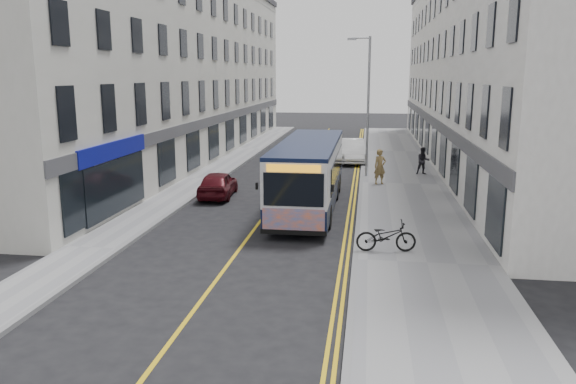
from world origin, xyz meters
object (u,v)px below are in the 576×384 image
(streetlamp, at_px, (367,102))
(bicycle, at_px, (386,236))
(city_bus, at_px, (309,172))
(pedestrian_far, at_px, (423,161))
(car_maroon, at_px, (218,184))
(pedestrian_near, at_px, (380,167))
(car_white, at_px, (351,151))

(streetlamp, bearing_deg, bicycle, -86.72)
(streetlamp, bearing_deg, city_bus, -106.57)
(pedestrian_far, bearing_deg, city_bus, -129.51)
(bicycle, height_order, car_maroon, car_maroon)
(city_bus, relative_size, pedestrian_far, 6.56)
(city_bus, xyz_separation_m, bicycle, (3.23, -6.12, -1.03))
(pedestrian_near, bearing_deg, car_white, 77.43)
(city_bus, distance_m, car_maroon, 5.16)
(car_white, height_order, car_maroon, car_white)
(bicycle, bearing_deg, pedestrian_near, -6.39)
(streetlamp, distance_m, bicycle, 14.75)
(city_bus, distance_m, car_white, 14.18)
(pedestrian_far, bearing_deg, streetlamp, -170.09)
(streetlamp, height_order, car_white, streetlamp)
(streetlamp, height_order, bicycle, streetlamp)
(pedestrian_near, bearing_deg, city_bus, -143.88)
(city_bus, xyz_separation_m, pedestrian_near, (3.22, 5.74, -0.61))
(bicycle, distance_m, pedestrian_near, 11.87)
(city_bus, distance_m, pedestrian_far, 10.87)
(streetlamp, xyz_separation_m, city_bus, (-2.42, -8.12, -2.71))
(city_bus, height_order, pedestrian_near, city_bus)
(streetlamp, xyz_separation_m, pedestrian_far, (3.39, 1.04, -3.46))
(streetlamp, relative_size, car_maroon, 2.10)
(bicycle, bearing_deg, pedestrian_far, -16.00)
(car_maroon, bearing_deg, bicycle, 130.74)
(city_bus, bearing_deg, bicycle, -62.15)
(bicycle, bearing_deg, car_white, -1.39)
(streetlamp, relative_size, pedestrian_far, 4.99)
(city_bus, height_order, car_white, city_bus)
(city_bus, distance_m, pedestrian_near, 6.61)
(pedestrian_near, xyz_separation_m, car_maroon, (-7.91, -3.86, -0.41))
(streetlamp, distance_m, pedestrian_far, 4.95)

